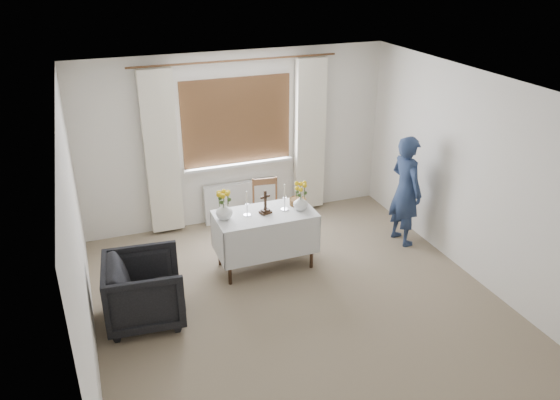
{
  "coord_description": "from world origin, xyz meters",
  "views": [
    {
      "loc": [
        -2.05,
        -4.71,
        3.75
      ],
      "look_at": [
        0.03,
        0.82,
        1.01
      ],
      "focal_mm": 35.0,
      "sensor_mm": 36.0,
      "label": 1
    }
  ],
  "objects_px": {
    "wooden_cross": "(265,202)",
    "flower_vase_left": "(224,211)",
    "altar_table": "(265,240)",
    "wooden_chair": "(267,210)",
    "person": "(406,191)",
    "flower_vase_right": "(301,203)",
    "armchair": "(145,290)"
  },
  "relations": [
    {
      "from": "wooden_cross",
      "to": "flower_vase_left",
      "type": "xyz_separation_m",
      "value": [
        -0.51,
        0.03,
        -0.04
      ]
    },
    {
      "from": "altar_table",
      "to": "wooden_chair",
      "type": "height_order",
      "value": "wooden_chair"
    },
    {
      "from": "altar_table",
      "to": "flower_vase_left",
      "type": "distance_m",
      "value": 0.7
    },
    {
      "from": "person",
      "to": "flower_vase_left",
      "type": "height_order",
      "value": "person"
    },
    {
      "from": "altar_table",
      "to": "person",
      "type": "height_order",
      "value": "person"
    },
    {
      "from": "wooden_chair",
      "to": "wooden_cross",
      "type": "bearing_deg",
      "value": -103.92
    },
    {
      "from": "flower_vase_right",
      "to": "person",
      "type": "bearing_deg",
      "value": 1.12
    },
    {
      "from": "wooden_cross",
      "to": "wooden_chair",
      "type": "bearing_deg",
      "value": 52.2
    },
    {
      "from": "wooden_cross",
      "to": "flower_vase_left",
      "type": "relative_size",
      "value": 1.41
    },
    {
      "from": "armchair",
      "to": "wooden_chair",
      "type": "bearing_deg",
      "value": -49.5
    },
    {
      "from": "altar_table",
      "to": "armchair",
      "type": "bearing_deg",
      "value": -159.83
    },
    {
      "from": "altar_table",
      "to": "person",
      "type": "distance_m",
      "value": 2.04
    },
    {
      "from": "wooden_chair",
      "to": "person",
      "type": "relative_size",
      "value": 0.54
    },
    {
      "from": "altar_table",
      "to": "wooden_cross",
      "type": "xyz_separation_m",
      "value": [
        0.01,
        -0.0,
        0.53
      ]
    },
    {
      "from": "armchair",
      "to": "wooden_cross",
      "type": "xyz_separation_m",
      "value": [
        1.59,
        0.58,
        0.53
      ]
    },
    {
      "from": "armchair",
      "to": "wooden_cross",
      "type": "height_order",
      "value": "wooden_cross"
    },
    {
      "from": "altar_table",
      "to": "armchair",
      "type": "xyz_separation_m",
      "value": [
        -1.59,
        -0.58,
        -0.0
      ]
    },
    {
      "from": "person",
      "to": "flower_vase_right",
      "type": "bearing_deg",
      "value": 84.96
    },
    {
      "from": "wooden_chair",
      "to": "wooden_cross",
      "type": "height_order",
      "value": "wooden_cross"
    },
    {
      "from": "altar_table",
      "to": "wooden_cross",
      "type": "height_order",
      "value": "wooden_cross"
    },
    {
      "from": "flower_vase_left",
      "to": "flower_vase_right",
      "type": "relative_size",
      "value": 1.11
    },
    {
      "from": "wooden_chair",
      "to": "armchair",
      "type": "height_order",
      "value": "wooden_chair"
    },
    {
      "from": "armchair",
      "to": "flower_vase_right",
      "type": "relative_size",
      "value": 4.32
    },
    {
      "from": "altar_table",
      "to": "person",
      "type": "bearing_deg",
      "value": -0.81
    },
    {
      "from": "person",
      "to": "flower_vase_right",
      "type": "relative_size",
      "value": 7.97
    },
    {
      "from": "person",
      "to": "wooden_cross",
      "type": "bearing_deg",
      "value": 83.11
    },
    {
      "from": "altar_table",
      "to": "wooden_chair",
      "type": "distance_m",
      "value": 0.8
    },
    {
      "from": "wooden_chair",
      "to": "flower_vase_right",
      "type": "relative_size",
      "value": 4.34
    },
    {
      "from": "armchair",
      "to": "person",
      "type": "relative_size",
      "value": 0.54
    },
    {
      "from": "person",
      "to": "wooden_cross",
      "type": "xyz_separation_m",
      "value": [
        -2.0,
        0.03,
        0.14
      ]
    },
    {
      "from": "wooden_cross",
      "to": "armchair",
      "type": "bearing_deg",
      "value": -176.84
    },
    {
      "from": "wooden_chair",
      "to": "flower_vase_left",
      "type": "xyz_separation_m",
      "value": [
        -0.8,
        -0.71,
        0.45
      ]
    }
  ]
}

